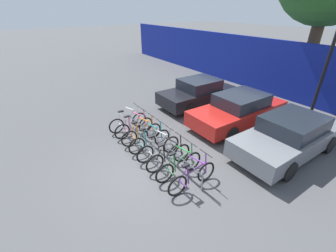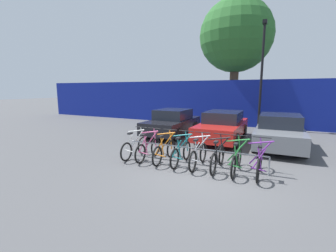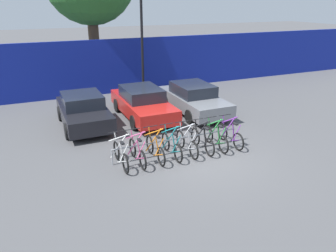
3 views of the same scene
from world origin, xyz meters
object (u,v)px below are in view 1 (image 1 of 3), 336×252
object	(u,v)px
bicycle_black	(169,157)
car_grey	(289,136)
bicycle_silver	(159,148)
lamp_post	(335,38)
bicycle_orange	(142,134)
car_black	(198,93)
bicycle_pink	(134,127)
car_red	(239,110)
bicycle_purple	(192,177)
bicycle_teal	(150,141)
bicycle_white	(128,122)
bicycle_green	(179,166)
bike_rack	(158,140)

from	to	relation	value
bicycle_black	car_grey	bearing A→B (deg)	68.45
bicycle_silver	lamp_post	bearing A→B (deg)	81.70
bicycle_orange	bicycle_silver	world-z (taller)	same
bicycle_silver	lamp_post	xyz separation A→B (m)	(1.21, 7.97, 3.14)
car_black	bicycle_pink	bearing A→B (deg)	-76.64
bicycle_orange	car_red	xyz separation A→B (m)	(1.04, 4.22, 0.31)
bicycle_black	bicycle_purple	bearing A→B (deg)	1.78
bicycle_orange	bicycle_teal	bearing A→B (deg)	-2.07
bicycle_purple	car_grey	world-z (taller)	car_grey
bicycle_purple	lamp_post	world-z (taller)	lamp_post
bicycle_white	car_red	size ratio (longest dim) A/B	0.38
bicycle_orange	bicycle_teal	distance (m)	0.61
bicycle_silver	bicycle_purple	size ratio (longest dim) A/B	1.00
bicycle_silver	car_grey	size ratio (longest dim) A/B	0.38
bicycle_white	bicycle_silver	xyz separation A→B (m)	(2.40, 0.00, 0.00)
car_red	bicycle_pink	bearing A→B (deg)	-111.67
bicycle_black	lamp_post	world-z (taller)	lamp_post
bicycle_green	bicycle_black	bearing A→B (deg)	179.52
bicycle_green	car_black	world-z (taller)	car_black
bicycle_white	bicycle_green	distance (m)	3.58
bicycle_purple	car_black	bearing A→B (deg)	136.54
bicycle_pink	bicycle_teal	distance (m)	1.24
lamp_post	bicycle_black	bearing A→B (deg)	-94.26
bicycle_orange	car_grey	bearing A→B (deg)	46.16
bicycle_purple	bicycle_white	bearing A→B (deg)	178.72
bicycle_black	car_grey	xyz separation A→B (m)	(1.69, 3.92, 0.31)
car_red	bicycle_green	bearing A→B (deg)	-72.44
bicycle_green	bicycle_purple	bearing A→B (deg)	-0.48
car_red	car_grey	bearing A→B (deg)	-6.74
bicycle_green	bicycle_purple	distance (m)	0.63
bicycle_pink	car_black	size ratio (longest dim) A/B	0.42
bicycle_pink	bicycle_orange	size ratio (longest dim) A/B	1.00
car_red	bicycle_white	bearing A→B (deg)	-118.03
car_grey	bicycle_teal	bearing A→B (deg)	-126.45
bicycle_purple	car_red	bearing A→B (deg)	113.67
bike_rack	bicycle_teal	xyz separation A→B (m)	(-0.29, -0.15, -0.12)
bicycle_silver	car_red	size ratio (longest dim) A/B	0.38
car_red	lamp_post	distance (m)	4.90
bicycle_purple	bicycle_black	bearing A→B (deg)	178.72
car_black	bicycle_orange	bearing A→B (deg)	-68.73
bicycle_pink	bicycle_teal	xyz separation A→B (m)	(1.24, 0.00, 0.00)
bicycle_teal	bicycle_silver	bearing A→B (deg)	-1.26
bicycle_teal	bicycle_purple	distance (m)	2.39
bicycle_teal	lamp_post	bearing A→B (deg)	76.02
bicycle_white	bicycle_teal	xyz separation A→B (m)	(1.81, 0.00, 0.00)
bicycle_green	bicycle_teal	bearing A→B (deg)	179.52
bicycle_black	car_grey	size ratio (longest dim) A/B	0.38
car_grey	car_black	bearing A→B (deg)	176.94
bicycle_teal	car_black	distance (m)	4.77
bicycle_orange	lamp_post	distance (m)	8.90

